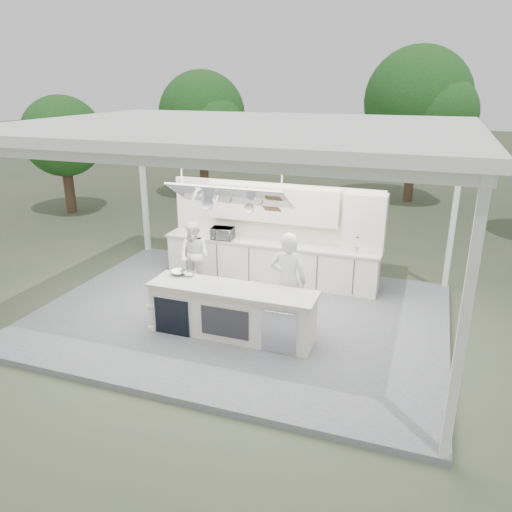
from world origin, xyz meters
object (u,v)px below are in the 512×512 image
at_px(back_counter, 270,261).
at_px(head_chef, 288,281).
at_px(sous_chef, 194,255).
at_px(demo_island, 231,312).

bearing_deg(back_counter, head_chef, -63.98).
xyz_separation_m(head_chef, sous_chef, (-2.51, 1.17, -0.18)).
height_order(demo_island, head_chef, head_chef).
xyz_separation_m(back_counter, head_chef, (1.06, -2.17, 0.47)).
xyz_separation_m(demo_island, head_chef, (0.88, 0.64, 0.47)).
bearing_deg(head_chef, sous_chef, -29.91).
distance_m(demo_island, sous_chef, 2.45).
bearing_deg(sous_chef, back_counter, 44.47).
relative_size(back_counter, head_chef, 2.68).
relative_size(head_chef, sous_chef, 1.23).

